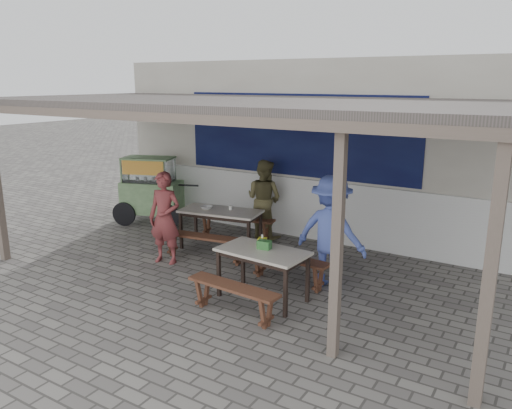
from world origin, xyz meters
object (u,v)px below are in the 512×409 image
object	(u,v)px
bench_right_wall	(288,264)
patron_wall_side	(264,199)
patron_street_side	(165,218)
condiment_jar	(231,208)
vendor_cart	(151,188)
patron_right_table	(331,232)
tissue_box	(262,242)
table_right	(263,255)
table_left	(221,214)
donation_box	(264,245)
condiment_bowl	(207,207)
bench_right_street	(233,293)
bench_left_wall	(236,222)
bench_left_street	(204,241)

from	to	relation	value
bench_right_wall	patron_wall_side	world-z (taller)	patron_wall_side
patron_street_side	condiment_jar	bearing A→B (deg)	55.12
patron_street_side	vendor_cart	bearing A→B (deg)	127.09
vendor_cart	patron_right_table	xyz separation A→B (m)	(4.79, -1.16, 0.07)
patron_street_side	tissue_box	size ratio (longest dim) A/B	13.76
table_right	tissue_box	world-z (taller)	tissue_box
table_left	donation_box	bearing A→B (deg)	-48.10
patron_street_side	condiment_bowl	size ratio (longest dim) A/B	7.32
table_left	vendor_cart	size ratio (longest dim) A/B	0.92
bench_right_wall	vendor_cart	distance (m)	4.47
bench_right_wall	tissue_box	size ratio (longest dim) A/B	11.94
table_left	condiment_bowl	xyz separation A→B (m)	(-0.28, -0.06, 0.10)
vendor_cart	tissue_box	bearing A→B (deg)	-45.13
tissue_box	donation_box	world-z (taller)	donation_box
patron_right_table	bench_right_street	bearing A→B (deg)	69.45
bench_left_wall	bench_right_wall	size ratio (longest dim) A/B	1.17
vendor_cart	donation_box	world-z (taller)	vendor_cart
vendor_cart	patron_street_side	xyz separation A→B (m)	(1.94, -1.71, -0.00)
condiment_jar	condiment_bowl	distance (m)	0.46
patron_wall_side	donation_box	bearing A→B (deg)	124.36
patron_wall_side	table_left	bearing A→B (deg)	76.44
bench_left_street	bench_left_wall	bearing A→B (deg)	90.00
patron_wall_side	bench_left_wall	bearing A→B (deg)	45.36
vendor_cart	condiment_bowl	world-z (taller)	vendor_cart
bench_right_wall	patron_wall_side	distance (m)	2.48
vendor_cart	condiment_jar	size ratio (longest dim) A/B	21.25
bench_right_wall	patron_street_side	distance (m)	2.33
bench_left_wall	condiment_jar	world-z (taller)	condiment_jar
patron_street_side	patron_right_table	distance (m)	2.90
bench_right_wall	donation_box	distance (m)	0.79
condiment_jar	condiment_bowl	size ratio (longest dim) A/B	0.37
vendor_cart	table_right	bearing A→B (deg)	-46.41
table_right	bench_left_wall	bearing A→B (deg)	135.73
patron_wall_side	condiment_bowl	bearing A→B (deg)	65.02
vendor_cart	tissue_box	world-z (taller)	vendor_cart
bench_right_wall	patron_street_side	world-z (taller)	patron_street_side
patron_wall_side	patron_right_table	distance (m)	2.67
condiment_jar	bench_left_street	bearing A→B (deg)	-92.07
condiment_bowl	tissue_box	bearing A→B (deg)	-32.76
condiment_jar	bench_right_wall	bearing A→B (deg)	-28.83
table_left	patron_street_side	world-z (taller)	patron_street_side
vendor_cart	bench_right_wall	bearing A→B (deg)	-38.24
bench_right_wall	tissue_box	world-z (taller)	tissue_box
bench_left_wall	patron_street_side	size ratio (longest dim) A/B	1.02
bench_right_wall	tissue_box	xyz separation A→B (m)	(-0.16, -0.52, 0.47)
bench_left_street	patron_right_table	distance (m)	2.41
bench_left_wall	donation_box	xyz separation A→B (m)	(1.93, -2.11, 0.47)
bench_right_street	condiment_bowl	world-z (taller)	condiment_bowl
bench_left_wall	condiment_bowl	xyz separation A→B (m)	(-0.16, -0.72, 0.43)
table_left	patron_street_side	distance (m)	1.17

